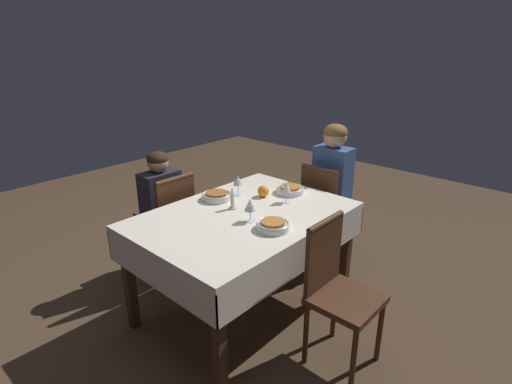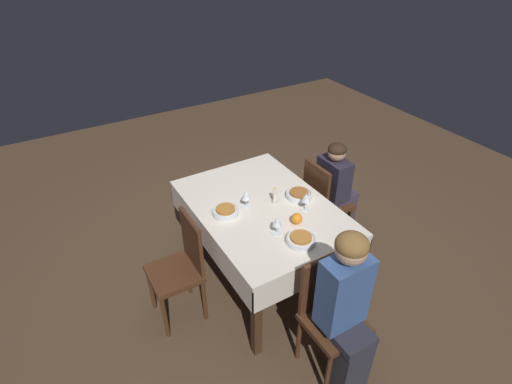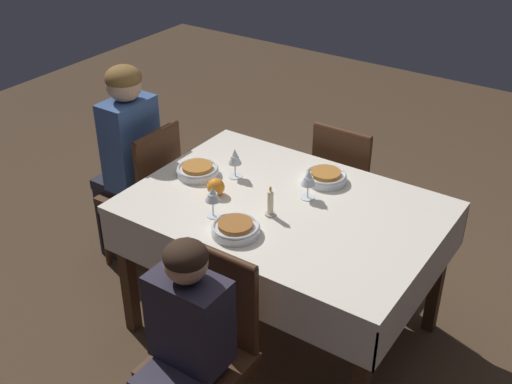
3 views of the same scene
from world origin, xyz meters
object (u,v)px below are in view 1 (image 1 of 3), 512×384
at_px(wine_glass_east, 286,188).
at_px(wine_glass_north, 238,181).
at_px(dining_table, 244,225).
at_px(chair_south, 337,286).
at_px(chair_north, 170,222).
at_px(person_child_dark, 158,208).
at_px(candle_centerpiece, 232,201).
at_px(bowl_east, 290,190).
at_px(orange_fruit, 263,191).
at_px(bowl_north, 216,196).
at_px(person_adult_denim, 335,185).
at_px(chair_east, 324,210).
at_px(wine_glass_south, 250,206).
at_px(bowl_south, 273,225).

distance_m(wine_glass_east, wine_glass_north, 0.37).
height_order(dining_table, chair_south, chair_south).
relative_size(dining_table, chair_north, 1.57).
distance_m(person_child_dark, candle_centerpiece, 0.80).
distance_m(bowl_east, wine_glass_east, 0.21).
xyz_separation_m(chair_south, orange_fruit, (0.29, 0.83, 0.30)).
height_order(bowl_east, candle_centerpiece, candle_centerpiece).
height_order(bowl_east, bowl_north, same).
xyz_separation_m(person_adult_denim, person_child_dark, (-1.16, 0.92, -0.11)).
xyz_separation_m(person_child_dark, bowl_east, (0.60, -0.87, 0.21)).
distance_m(chair_east, wine_glass_south, 1.05).
bearing_deg(bowl_north, chair_east, -22.67).
relative_size(person_adult_denim, bowl_north, 5.75).
xyz_separation_m(person_child_dark, wine_glass_north, (0.31, -0.61, 0.29)).
relative_size(chair_east, wine_glass_south, 6.01).
bearing_deg(person_child_dark, bowl_north, 104.34).
xyz_separation_m(chair_east, orange_fruit, (-0.61, 0.15, 0.30)).
bearing_deg(orange_fruit, person_child_dark, 118.10).
distance_m(wine_glass_north, candle_centerpiece, 0.26).
bearing_deg(dining_table, chair_east, -2.85).
height_order(wine_glass_north, candle_centerpiece, wine_glass_north).
xyz_separation_m(person_child_dark, candle_centerpiece, (0.10, -0.76, 0.24)).
bearing_deg(wine_glass_east, person_adult_denim, 3.18).
height_order(chair_east, wine_glass_south, wine_glass_south).
xyz_separation_m(chair_east, wine_glass_east, (-0.58, -0.04, 0.36)).
bearing_deg(dining_table, candle_centerpiece, 86.07).
height_order(wine_glass_north, bowl_south, wine_glass_north).
xyz_separation_m(bowl_east, wine_glass_north, (-0.29, 0.26, 0.08)).
xyz_separation_m(chair_east, chair_south, (-0.90, -0.67, 0.00)).
relative_size(bowl_east, bowl_south, 1.02).
relative_size(dining_table, bowl_east, 6.73).
height_order(chair_south, candle_centerpiece, candle_centerpiece).
bearing_deg(dining_table, bowl_south, -99.98).
bearing_deg(chair_north, bowl_east, 130.09).
distance_m(dining_table, bowl_east, 0.52).
height_order(person_adult_denim, bowl_east, person_adult_denim).
bearing_deg(chair_south, person_adult_denim, 32.86).
bearing_deg(wine_glass_east, bowl_east, 29.30).
height_order(person_child_dark, wine_glass_south, person_child_dark).
relative_size(chair_north, wine_glass_south, 6.01).
bearing_deg(chair_east, bowl_east, 82.85).
xyz_separation_m(dining_table, chair_south, (0.03, -0.72, -0.17)).
bearing_deg(bowl_north, wine_glass_south, -103.99).
height_order(bowl_north, wine_glass_south, wine_glass_south).
relative_size(chair_south, person_adult_denim, 0.74).
xyz_separation_m(person_adult_denim, bowl_north, (-1.02, 0.37, 0.10)).
bearing_deg(candle_centerpiece, dining_table, -93.93).
xyz_separation_m(wine_glass_north, candle_centerpiece, (-0.21, -0.15, -0.05)).
bearing_deg(chair_south, bowl_north, 88.68).
bearing_deg(bowl_south, wine_glass_north, 64.39).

